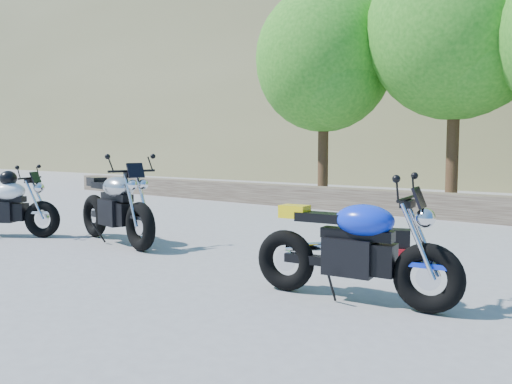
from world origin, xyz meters
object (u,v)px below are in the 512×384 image
silver_bike (116,207)px  white_bike (2,204)px  blue_bike (353,249)px  backpack (398,246)px

silver_bike → white_bike: 2.02m
white_bike → blue_bike: white_bike is taller
silver_bike → backpack: size_ratio=5.46×
white_bike → backpack: 5.92m
silver_bike → white_bike: bearing=-147.7°
blue_bike → backpack: bearing=93.0°
backpack → blue_bike: bearing=-100.3°
blue_bike → white_bike: bearing=175.8°
white_bike → blue_bike: bearing=-27.7°
white_bike → silver_bike: bearing=-9.7°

